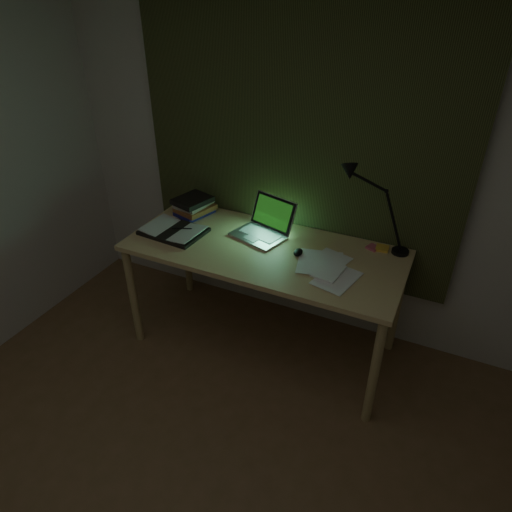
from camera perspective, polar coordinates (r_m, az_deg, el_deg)
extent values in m
cube|color=beige|center=(3.12, 5.21, 11.85)|extent=(3.50, 0.00, 2.50)
cube|color=#2A2D16|center=(3.02, 5.12, 15.18)|extent=(2.20, 0.06, 2.00)
ellipsoid|color=black|center=(2.86, 5.29, 0.46)|extent=(0.06, 0.09, 0.03)
cube|color=gold|center=(3.02, 15.50, 0.94)|extent=(0.08, 0.08, 0.02)
cube|color=#CA4E61|center=(3.01, 14.41, 1.03)|extent=(0.09, 0.09, 0.01)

